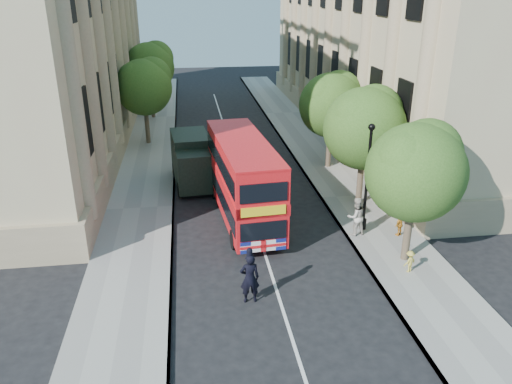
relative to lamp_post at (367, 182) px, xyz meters
name	(u,v)px	position (x,y,z in m)	size (l,w,h in m)	color
ground	(284,315)	(-5.00, -6.00, -2.51)	(120.00, 120.00, 0.00)	black
pavement_right	(351,197)	(0.75, 4.00, -2.45)	(3.50, 80.00, 0.12)	gray
pavement_left	(141,209)	(-10.75, 4.00, -2.45)	(3.50, 80.00, 0.12)	gray
building_right	(403,13)	(8.80, 18.00, 6.49)	(12.00, 38.00, 18.00)	tan
building_left	(25,16)	(-18.80, 18.00, 6.49)	(12.00, 38.00, 18.00)	tan
tree_right_near	(417,167)	(0.84, -2.97, 1.74)	(4.00, 4.00, 6.08)	#473828
tree_right_mid	(365,124)	(0.84, 3.03, 1.93)	(4.20, 4.20, 6.37)	#473828
tree_right_far	(332,102)	(0.84, 9.03, 1.80)	(4.00, 4.00, 6.15)	#473828
tree_left_far	(144,84)	(-10.96, 16.03, 1.93)	(4.00, 4.00, 6.30)	#473828
tree_left_back	(150,64)	(-10.96, 24.03, 2.20)	(4.20, 4.20, 6.65)	#473828
lamp_post	(367,182)	(0.00, 0.00, 0.00)	(0.32, 0.32, 5.16)	black
double_decker_bus	(243,177)	(-5.51, 2.21, -0.31)	(2.97, 8.79, 3.99)	red
box_van	(192,162)	(-7.89, 7.23, -1.09)	(2.54, 5.26, 2.91)	black
police_constable	(250,278)	(-6.12, -5.00, -1.52)	(0.72, 0.47, 1.98)	black
woman_pedestrian	(356,217)	(-0.58, -0.53, -1.47)	(0.89, 0.69, 1.83)	beige
child_a	(400,224)	(1.44, -0.91, -1.83)	(0.65, 0.27, 1.11)	orange
child_b	(410,261)	(0.54, -4.01, -1.93)	(0.60, 0.34, 0.93)	gold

